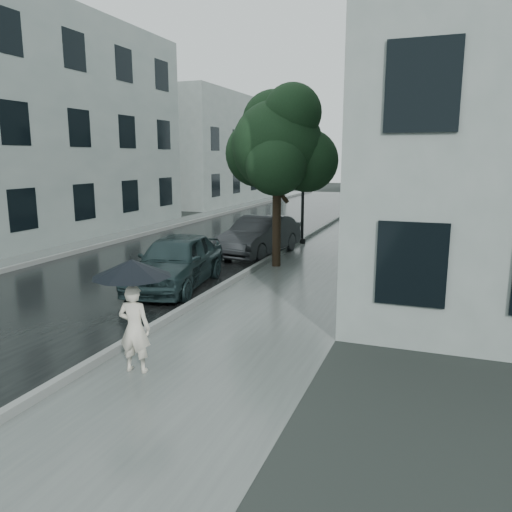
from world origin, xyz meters
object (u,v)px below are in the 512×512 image
at_px(car_far, 260,236).
at_px(car_near, 176,261).
at_px(pedestrian, 135,329).
at_px(street_tree, 278,145).
at_px(lamp_post, 300,166).

bearing_deg(car_far, car_near, -88.97).
height_order(pedestrian, car_far, pedestrian).
xyz_separation_m(street_tree, car_far, (-1.13, 1.45, -3.12)).
distance_m(lamp_post, car_near, 8.32).
bearing_deg(car_far, street_tree, -44.46).
relative_size(pedestrian, car_far, 0.35).
xyz_separation_m(car_near, car_far, (0.57, 5.00, -0.03)).
distance_m(car_near, car_far, 5.03).
bearing_deg(car_far, lamp_post, 84.91).
distance_m(lamp_post, car_far, 3.81).
relative_size(lamp_post, car_near, 1.30).
bearing_deg(street_tree, lamp_post, 96.40).
height_order(lamp_post, car_near, lamp_post).
relative_size(lamp_post, car_far, 1.31).
distance_m(street_tree, lamp_post, 4.41).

